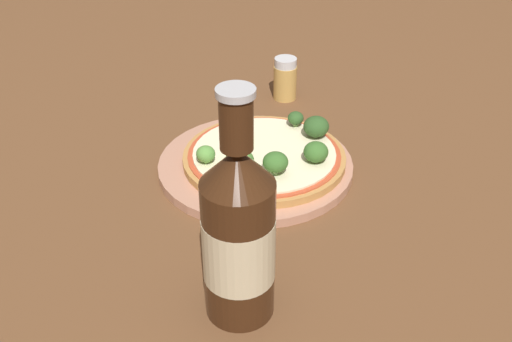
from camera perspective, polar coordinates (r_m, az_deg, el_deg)
name	(u,v)px	position (r m, az deg, el deg)	size (l,w,h in m)	color
ground_plane	(257,162)	(0.80, 0.14, 0.87)	(3.00, 3.00, 0.00)	brown
plate	(256,165)	(0.78, -0.05, 0.56)	(0.25, 0.25, 0.01)	tan
pizza	(264,156)	(0.78, 0.76, 1.40)	(0.21, 0.21, 0.01)	#B77F42
broccoli_floret_0	(239,130)	(0.79, -1.63, 3.88)	(0.03, 0.03, 0.03)	#7A9E5B
broccoli_floret_1	(239,145)	(0.75, -1.61, 2.49)	(0.03, 0.03, 0.03)	#7A9E5B
broccoli_floret_2	(316,127)	(0.80, 5.75, 4.23)	(0.03, 0.03, 0.03)	#7A9E5B
broccoli_floret_3	(316,152)	(0.75, 5.73, 1.82)	(0.03, 0.03, 0.03)	#7A9E5B
broccoli_floret_4	(275,162)	(0.72, 1.87, 0.85)	(0.03, 0.03, 0.03)	#7A9E5B
broccoli_floret_5	(206,154)	(0.75, -4.82, 1.61)	(0.02, 0.02, 0.02)	#7A9E5B
broccoli_floret_6	(239,161)	(0.72, -1.58, 0.94)	(0.04, 0.04, 0.03)	#7A9E5B
broccoli_floret_7	(296,118)	(0.83, 3.80, 5.03)	(0.02, 0.02, 0.02)	#7A9E5B
beer_bottle	(239,234)	(0.53, -1.68, -6.06)	(0.07, 0.07, 0.23)	#381E0F
pepper_shaker	(285,79)	(0.96, 2.79, 8.76)	(0.04, 0.04, 0.07)	tan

